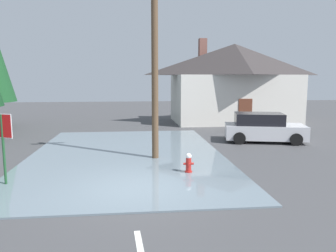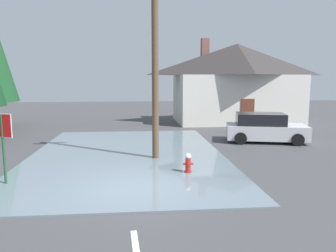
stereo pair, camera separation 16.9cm
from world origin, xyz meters
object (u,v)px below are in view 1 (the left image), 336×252
Objects in this scene: house at (234,82)px; parked_car at (263,128)px; stop_sign_near at (2,134)px; fire_hydrant at (189,164)px; utility_pole at (155,60)px.

parked_car is (-0.91, -8.45, -2.43)m from house.
stop_sign_near is 19.18m from house.
parked_car reaches higher than fire_hydrant.
fire_hydrant is 7.60m from parked_car.
fire_hydrant is (6.10, 0.72, -1.31)m from stop_sign_near.
parked_car is at bearing 29.65° from stop_sign_near.
stop_sign_near is 3.10× the size of fire_hydrant.
utility_pole is at bearing -120.90° from house.
house reaches higher than fire_hydrant.
stop_sign_near is at bearing -129.22° from house.
stop_sign_near is at bearing -173.25° from fire_hydrant.
utility_pole reaches higher than house.
parked_car is (5.08, 5.64, 0.38)m from fire_hydrant.
utility_pole is 1.76× the size of parked_car.
parked_car is at bearing 28.41° from utility_pole.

